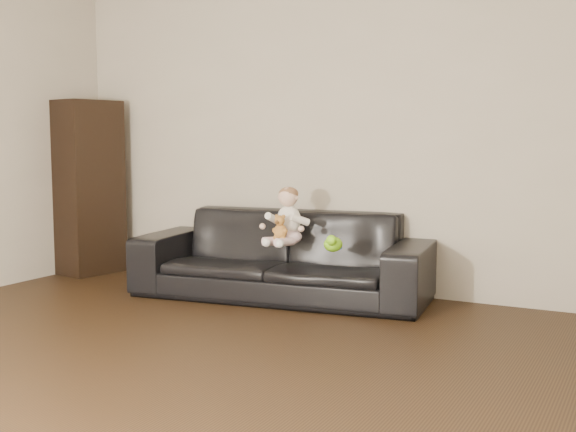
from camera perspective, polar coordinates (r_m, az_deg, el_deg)
The scene contains 10 objects.
floor at distance 3.87m, azimuth -14.07°, elevation -12.94°, with size 5.50×5.50×0.00m, color black.
wall_back at distance 6.00m, azimuth 3.40°, elevation 6.59°, with size 5.00×5.00×0.00m, color #BEB39F.
sofa at distance 5.70m, azimuth -0.43°, elevation -3.10°, with size 2.31×0.90×0.67m, color black.
cabinet at distance 6.95m, azimuth -15.47°, elevation 2.19°, with size 0.40×0.55×1.60m, color black.
shelf_item at distance 6.92m, azimuth -15.44°, elevation 5.16°, with size 0.18×0.25×0.28m, color silver.
baby at distance 5.50m, azimuth -0.06°, elevation -0.27°, with size 0.34×0.41×0.44m.
teddy_bear at distance 5.39m, azimuth -0.63°, elevation -0.92°, with size 0.12×0.12×0.19m.
toy_green at distance 5.19m, azimuth 3.58°, elevation -2.25°, with size 0.13×0.16×0.11m, color #7CD619.
toy_rattle at distance 5.26m, azimuth 3.35°, elevation -2.36°, with size 0.07×0.07×0.07m, color red.
toy_blue_disc at distance 5.34m, azimuth 3.71°, elevation -2.51°, with size 0.11×0.11×0.01m, color blue.
Camera 1 is at (2.45, -2.72, 1.26)m, focal length 45.00 mm.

